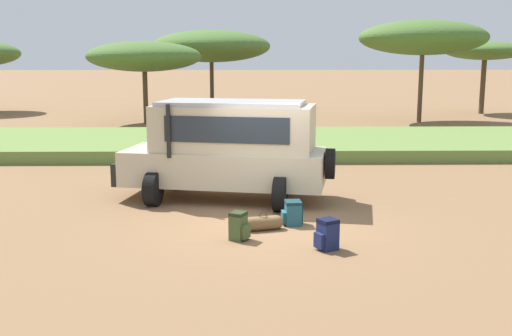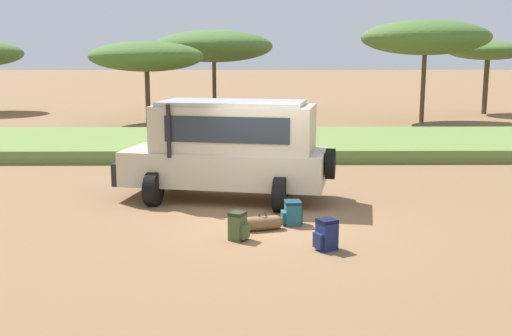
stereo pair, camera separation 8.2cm
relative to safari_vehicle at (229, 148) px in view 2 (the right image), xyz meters
The scene contains 11 objects.
ground_plane 2.67m from the safari_vehicle, 68.62° to the right, with size 320.00×320.00×0.00m, color olive.
grass_bank 8.51m from the safari_vehicle, 84.23° to the left, with size 120.00×7.00×0.44m.
safari_vehicle is the anchor object (origin of this frame).
backpack_beside_front_wheel 2.92m from the safari_vehicle, 59.20° to the right, with size 0.45×0.42×0.51m.
backpack_cluster_center 3.55m from the safari_vehicle, 85.34° to the right, with size 0.43×0.41×0.55m.
backpack_near_rear_wheel 4.55m from the safari_vehicle, 64.61° to the right, with size 0.47×0.43×0.57m.
duffel_bag_low_black_case 3.06m from the safari_vehicle, 74.45° to the right, with size 0.84×0.43×0.39m.
acacia_tree_centre_back 18.17m from the safari_vehicle, 105.70° to the left, with size 5.98×5.75×4.32m.
acacia_tree_right_mid 25.19m from the safari_vehicle, 94.09° to the left, with size 7.62×8.17×5.21m.
acacia_tree_far_right 20.64m from the safari_vehicle, 61.05° to the left, with size 6.82×5.90×5.43m.
acacia_tree_distant_right 27.51m from the safari_vehicle, 56.29° to the left, with size 4.96×4.76×4.46m.
Camera 2 is at (-0.35, -12.35, 3.47)m, focal length 42.00 mm.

